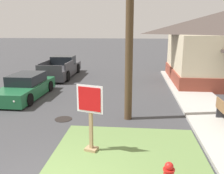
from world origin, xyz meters
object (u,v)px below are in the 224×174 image
stop_sign (91,119)px  manhole_cover (63,119)px  parked_sedan_green (26,87)px  pickup_truck_charcoal (61,68)px

stop_sign → manhole_cover: 3.24m
manhole_cover → parked_sedan_green: (-2.93, 3.00, 0.53)m
manhole_cover → parked_sedan_green: bearing=134.3°
manhole_cover → pickup_truck_charcoal: bearing=107.4°
parked_sedan_green → pickup_truck_charcoal: size_ratio=0.81×
manhole_cover → stop_sign: bearing=-57.8°
stop_sign → parked_sedan_green: bearing=129.2°
pickup_truck_charcoal → manhole_cover: bearing=-72.6°
parked_sedan_green → pickup_truck_charcoal: bearing=88.3°
stop_sign → parked_sedan_green: stop_sign is taller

